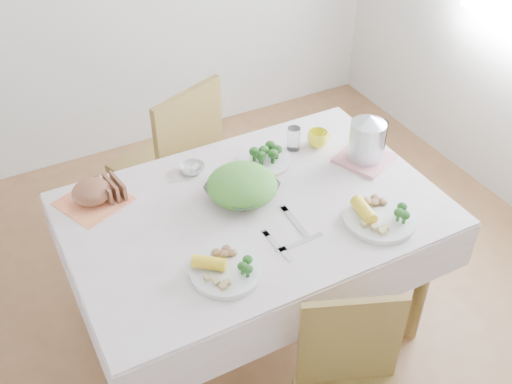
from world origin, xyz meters
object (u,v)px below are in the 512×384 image
electric_kettle (367,138)px  salad_bowl (242,191)px  chair_far (166,167)px  yellow_mug (318,139)px  dining_table (254,273)px  dinner_plate_right (379,218)px  dinner_plate_left (226,271)px

electric_kettle → salad_bowl: bearing=-163.8°
chair_far → yellow_mug: (0.56, -0.56, 0.34)m
chair_far → salad_bowl: (0.08, -0.74, 0.33)m
salad_bowl → chair_far: bearing=96.2°
dining_table → dinner_plate_right: size_ratio=4.78×
salad_bowl → dinner_plate_right: bearing=-42.7°
dining_table → electric_kettle: 0.78m
dining_table → dinner_plate_right: (0.40, -0.30, 0.40)m
dining_table → salad_bowl: (-0.01, 0.08, 0.42)m
chair_far → electric_kettle: (0.68, -0.76, 0.42)m
chair_far → electric_kettle: size_ratio=4.50×
dinner_plate_left → electric_kettle: electric_kettle is taller
salad_bowl → dinner_plate_left: size_ratio=1.02×
chair_far → dinner_plate_right: chair_far is taller
yellow_mug → electric_kettle: (0.12, -0.20, 0.08)m
dinner_plate_left → yellow_mug: bearing=36.2°
dining_table → dinner_plate_left: dinner_plate_left is taller
salad_bowl → yellow_mug: (0.48, 0.18, 0.00)m
dining_table → dinner_plate_right: bearing=-37.2°
chair_far → dinner_plate_right: bearing=91.4°
dining_table → chair_far: 0.83m
salad_bowl → dinner_plate_right: (0.41, -0.38, -0.02)m
salad_bowl → yellow_mug: yellow_mug is taller
dinner_plate_right → yellow_mug: (0.07, 0.56, 0.03)m
dinner_plate_left → electric_kettle: (0.85, 0.34, 0.11)m
dinner_plate_left → electric_kettle: bearing=21.6°
dinner_plate_left → chair_far: bearing=81.5°
yellow_mug → electric_kettle: 0.25m
electric_kettle → yellow_mug: bearing=140.1°
dining_table → yellow_mug: 0.68m
chair_far → dinner_plate_right: (0.49, -1.12, 0.31)m
dinner_plate_right → electric_kettle: 0.42m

